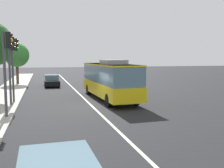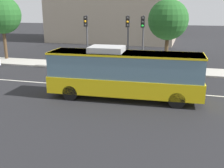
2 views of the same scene
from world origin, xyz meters
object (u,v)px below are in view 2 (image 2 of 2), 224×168
(transit_bus, at_px, (124,72))
(traffic_light_mid_block, at_px, (128,34))
(traffic_light_far_corner, at_px, (143,34))
(street_tree_kerbside_centre, at_px, (2,15))
(street_tree_kerbside_right, at_px, (168,20))
(traffic_light_near_corner, at_px, (87,33))

(transit_bus, relative_size, traffic_light_mid_block, 1.94)
(traffic_light_far_corner, bearing_deg, street_tree_kerbside_centre, -94.88)
(transit_bus, relative_size, traffic_light_far_corner, 1.94)
(traffic_light_mid_block, distance_m, street_tree_kerbside_centre, 15.22)
(transit_bus, height_order, street_tree_kerbside_right, street_tree_kerbside_right)
(transit_bus, bearing_deg, street_tree_kerbside_right, 75.60)
(transit_bus, height_order, traffic_light_near_corner, traffic_light_near_corner)
(traffic_light_near_corner, distance_m, street_tree_kerbside_centre, 11.38)
(traffic_light_near_corner, bearing_deg, street_tree_kerbside_right, 106.76)
(traffic_light_mid_block, height_order, street_tree_kerbside_right, street_tree_kerbside_right)
(traffic_light_near_corner, distance_m, traffic_light_mid_block, 3.97)
(traffic_light_near_corner, height_order, street_tree_kerbside_centre, street_tree_kerbside_centre)
(transit_bus, xyz_separation_m, traffic_light_far_corner, (0.01, 7.72, 1.75))
(traffic_light_far_corner, bearing_deg, street_tree_kerbside_right, 138.73)
(transit_bus, relative_size, street_tree_kerbside_right, 1.51)
(transit_bus, xyz_separation_m, street_tree_kerbside_centre, (-16.35, 10.16, 3.28))
(transit_bus, xyz_separation_m, traffic_light_near_corner, (-5.36, 7.62, 1.75))
(traffic_light_mid_block, bearing_deg, traffic_light_far_corner, 85.38)
(transit_bus, distance_m, traffic_light_near_corner, 9.48)
(traffic_light_far_corner, relative_size, street_tree_kerbside_right, 0.78)
(traffic_light_near_corner, distance_m, traffic_light_far_corner, 5.37)
(traffic_light_mid_block, distance_m, traffic_light_far_corner, 1.40)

